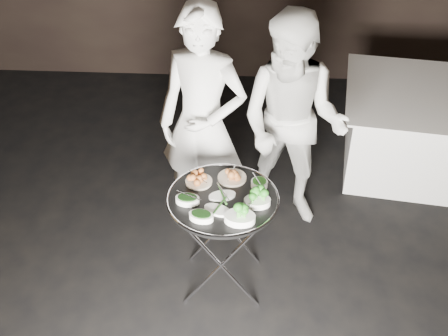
# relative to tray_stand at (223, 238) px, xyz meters

# --- Properties ---
(floor) EXTENTS (6.00, 7.00, 0.05)m
(floor) POSITION_rel_tray_stand_xyz_m (-0.10, -0.21, -0.47)
(floor) COLOR black
(floor) RESTS_ON ground
(tray_stand) EXTENTS (0.54, 0.46, 0.80)m
(tray_stand) POSITION_rel_tray_stand_xyz_m (0.00, 0.00, 0.00)
(tray_stand) COLOR silver
(tray_stand) RESTS_ON floor
(serving_tray) EXTENTS (0.75, 0.75, 0.04)m
(serving_tray) POSITION_rel_tray_stand_xyz_m (0.00, 0.00, 0.36)
(serving_tray) COLOR black
(serving_tray) RESTS_ON tray_stand
(potato_plate_a) EXTENTS (0.18, 0.18, 0.07)m
(potato_plate_a) POSITION_rel_tray_stand_xyz_m (-0.17, 0.15, 0.40)
(potato_plate_a) COLOR beige
(potato_plate_a) RESTS_ON serving_tray
(potato_plate_b) EXTENTS (0.20, 0.20, 0.07)m
(potato_plate_b) POSITION_rel_tray_stand_xyz_m (0.05, 0.21, 0.40)
(potato_plate_b) COLOR beige
(potato_plate_b) RESTS_ON serving_tray
(greens_bowl) EXTENTS (0.11, 0.11, 0.07)m
(greens_bowl) POSITION_rel_tray_stand_xyz_m (0.24, 0.14, 0.40)
(greens_bowl) COLOR white
(greens_bowl) RESTS_ON serving_tray
(asparagus_plate_a) EXTENTS (0.21, 0.15, 0.04)m
(asparagus_plate_a) POSITION_rel_tray_stand_xyz_m (-0.00, 0.01, 0.38)
(asparagus_plate_a) COLOR white
(asparagus_plate_a) RESTS_ON serving_tray
(asparagus_plate_b) EXTENTS (0.21, 0.17, 0.04)m
(asparagus_plate_b) POSITION_rel_tray_stand_xyz_m (-0.03, -0.14, 0.38)
(asparagus_plate_b) COLOR white
(asparagus_plate_b) RESTS_ON serving_tray
(spinach_bowl_a) EXTENTS (0.17, 0.12, 0.07)m
(spinach_bowl_a) POSITION_rel_tray_stand_xyz_m (-0.23, -0.06, 0.40)
(spinach_bowl_a) COLOR white
(spinach_bowl_a) RESTS_ON serving_tray
(spinach_bowl_b) EXTENTS (0.18, 0.13, 0.07)m
(spinach_bowl_b) POSITION_rel_tray_stand_xyz_m (-0.12, -0.22, 0.40)
(spinach_bowl_b) COLOR white
(spinach_bowl_b) RESTS_ON serving_tray
(broccoli_bowl_a) EXTENTS (0.19, 0.14, 0.07)m
(broccoli_bowl_a) POSITION_rel_tray_stand_xyz_m (0.23, -0.06, 0.40)
(broccoli_bowl_a) COLOR white
(broccoli_bowl_a) RESTS_ON serving_tray
(broccoli_bowl_b) EXTENTS (0.21, 0.16, 0.08)m
(broccoli_bowl_b) POSITION_rel_tray_stand_xyz_m (0.12, -0.22, 0.41)
(broccoli_bowl_b) COLOR white
(broccoli_bowl_b) RESTS_ON serving_tray
(serving_utensils) EXTENTS (0.58, 0.44, 0.01)m
(serving_utensils) POSITION_rel_tray_stand_xyz_m (0.02, 0.07, 0.42)
(serving_utensils) COLOR silver
(serving_utensils) RESTS_ON serving_tray
(waiter_left) EXTENTS (0.78, 0.62, 1.88)m
(waiter_left) POSITION_rel_tray_stand_xyz_m (-0.19, 0.69, 0.49)
(waiter_left) COLOR silver
(waiter_left) RESTS_ON floor
(waiter_right) EXTENTS (1.04, 0.93, 1.79)m
(waiter_right) POSITION_rel_tray_stand_xyz_m (0.49, 0.81, 0.45)
(waiter_right) COLOR silver
(waiter_right) RESTS_ON floor
(dining_table) EXTENTS (1.35, 1.35, 0.77)m
(dining_table) POSITION_rel_tray_stand_xyz_m (1.69, 1.60, -0.06)
(dining_table) COLOR white
(dining_table) RESTS_ON floor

